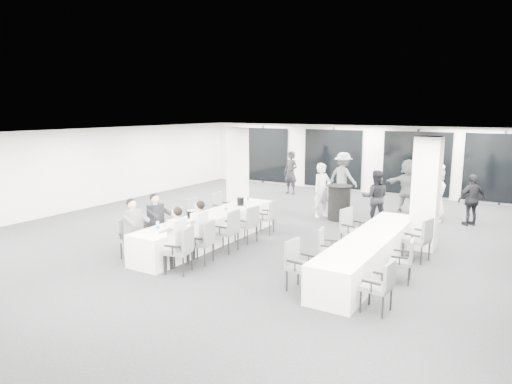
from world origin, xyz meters
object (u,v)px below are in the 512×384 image
banquet_table_side (370,252)px  chair_main_right_far (268,215)px  chair_side_right_mid (404,258)px  ice_bucket_far (241,201)px  chair_main_right_second (204,239)px  standing_guest_b (375,194)px  chair_side_left_near (298,262)px  chair_side_right_near (381,283)px  chair_side_left_mid (326,246)px  standing_guest_g (291,170)px  chair_main_left_fourth (196,214)px  standing_guest_a (322,187)px  standing_guest_d (472,197)px  chair_side_right_far (421,237)px  banquet_table_main (210,229)px  ice_bucket_near (192,216)px  standing_guest_e (436,189)px  standing_guest_f (408,182)px  chair_main_left_near (131,236)px  chair_main_right_fourth (249,222)px  chair_main_left_second (153,230)px  chair_main_left_far (221,207)px  chair_main_right_mid (229,228)px  cocktail_table (339,202)px  chair_side_left_far (351,227)px  chair_main_left_mid (180,222)px

banquet_table_side → chair_main_right_far: bearing=157.5°
chair_side_right_mid → ice_bucket_far: (-4.97, 1.62, 0.36)m
chair_main_right_second → standing_guest_b: 5.96m
chair_side_left_near → chair_side_right_near: chair_side_left_near is taller
chair_side_left_mid → standing_guest_g: 9.04m
chair_main_left_fourth → standing_guest_b: bearing=135.0°
chair_main_left_fourth → chair_side_right_near: size_ratio=1.08×
chair_side_left_near → chair_side_right_mid: chair_side_left_near is taller
standing_guest_a → standing_guest_d: standing_guest_a is taller
chair_side_left_mid → chair_side_right_far: (1.66, 1.54, 0.08)m
chair_main_right_far → standing_guest_b: standing_guest_b is taller
standing_guest_a → ice_bucket_far: bearing=-177.2°
banquet_table_main → chair_main_right_far: bearing=62.6°
standing_guest_d → standing_guest_a: bearing=-25.3°
chair_side_left_mid → ice_bucket_near: 3.36m
standing_guest_e → standing_guest_f: bearing=46.3°
chair_main_left_near → chair_main_right_fourth: size_ratio=0.97×
chair_main_left_near → chair_side_right_mid: size_ratio=1.06×
chair_side_left_near → standing_guest_e: size_ratio=0.48×
chair_main_left_near → ice_bucket_far: ice_bucket_far is taller
chair_main_left_second → ice_bucket_far: 2.80m
chair_main_left_fourth → chair_main_right_fourth: chair_main_left_fourth is taller
chair_side_right_far → standing_guest_b: size_ratio=0.54×
chair_side_right_far → ice_bucket_far: 4.99m
ice_bucket_near → chair_main_right_far: bearing=71.7°
chair_side_left_near → standing_guest_d: size_ratio=0.55×
chair_main_right_far → chair_main_left_second: bearing=137.5°
banquet_table_side → banquet_table_main: bearing=-177.0°
chair_main_left_far → chair_side_left_mid: bearing=63.9°
chair_main_right_fourth → standing_guest_g: standing_guest_g is taller
standing_guest_b → chair_side_left_near: bearing=72.5°
chair_main_left_near → chair_side_left_near: size_ratio=0.96×
chair_main_right_mid → standing_guest_e: 6.99m
banquet_table_main → chair_main_left_fourth: size_ratio=4.99×
chair_main_left_near → standing_guest_a: (2.15, 6.22, 0.46)m
chair_side_right_far → standing_guest_f: size_ratio=0.50×
cocktail_table → standing_guest_d: 3.92m
chair_side_left_mid → chair_side_right_near: bearing=34.6°
chair_side_left_mid → ice_bucket_far: size_ratio=3.86×
chair_main_left_near → chair_side_right_far: 6.68m
standing_guest_a → chair_side_left_far: bearing=-118.0°
ice_bucket_far → chair_side_left_near: bearing=-42.9°
standing_guest_d → banquet_table_main: bearing=2.9°
cocktail_table → standing_guest_g: 4.70m
chair_side_right_near → banquet_table_main: bearing=74.9°
chair_side_right_far → chair_main_right_second: bearing=134.8°
chair_main_right_fourth → chair_side_left_mid: 2.64m
chair_main_left_near → chair_main_left_mid: bearing=-170.4°
chair_side_right_near → standing_guest_g: standing_guest_g is taller
chair_main_left_second → chair_side_right_mid: bearing=103.7°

